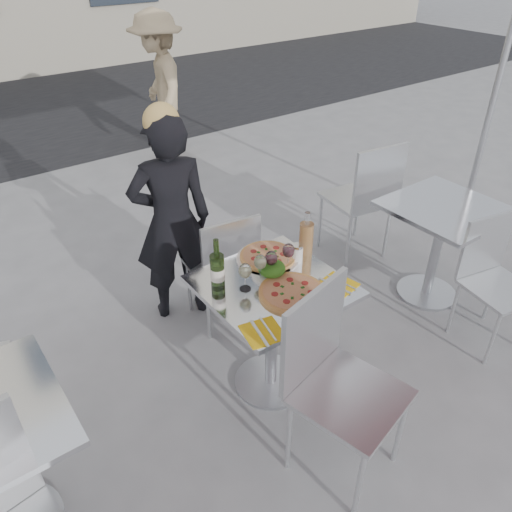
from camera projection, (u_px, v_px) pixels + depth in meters
ground at (270, 382)px, 3.06m from camera, size 80.00×80.00×0.00m
street_asphalt at (4, 115)px, 7.43m from camera, size 24.00×5.00×0.00m
main_table at (272, 315)px, 2.76m from camera, size 0.72×0.72×0.75m
side_table_right at (440, 233)px, 3.51m from camera, size 0.72×0.72×0.75m
chair_far at (225, 263)px, 3.23m from camera, size 0.45×0.46×0.87m
chair_near at (333, 371)px, 2.33m from camera, size 0.56×0.57×1.02m
side_chair_rfar at (366, 193)px, 3.89m from camera, size 0.52×0.54×1.01m
side_chair_rnear at (492, 271)px, 3.17m from camera, size 0.46×0.47×0.86m
woman_diner at (172, 222)px, 3.25m from camera, size 0.61×0.50×1.46m
pedestrian_b at (160, 86)px, 5.71m from camera, size 0.89×1.18×1.63m
pizza_near at (292, 292)px, 2.57m from camera, size 0.35×0.35×0.02m
pizza_far at (268, 257)px, 2.84m from camera, size 0.36×0.36×0.03m
salad_plate at (272, 270)px, 2.70m from camera, size 0.22×0.22×0.09m
wine_bottle at (217, 270)px, 2.56m from camera, size 0.07×0.08×0.29m
carafe at (306, 240)px, 2.80m from camera, size 0.08×0.08×0.29m
sugar_shaker at (297, 253)px, 2.80m from camera, size 0.06×0.06×0.11m
wineglass_white_a at (245, 272)px, 2.55m from camera, size 0.07×0.07×0.16m
wineglass_white_b at (260, 263)px, 2.62m from camera, size 0.07×0.07×0.16m
wineglass_red_a at (271, 259)px, 2.65m from camera, size 0.07×0.07×0.16m
wineglass_red_b at (288, 251)px, 2.71m from camera, size 0.07×0.07×0.16m
napkin_left at (263, 332)px, 2.33m from camera, size 0.21×0.21×0.01m
napkin_right at (337, 285)px, 2.64m from camera, size 0.21×0.21×0.01m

